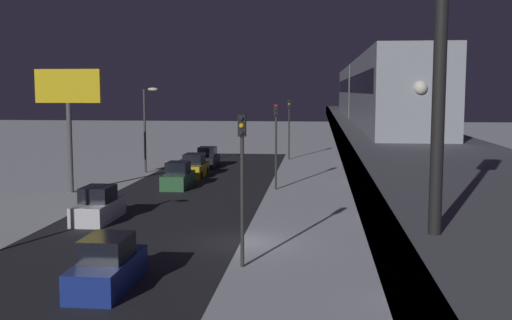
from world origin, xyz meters
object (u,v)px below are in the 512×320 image
traffic_light_near (242,168)px  traffic_light_far (289,120)px  rail_signal (442,8)px  sedan_green (178,177)px  commercial_billboard (68,98)px  sedan_white (98,207)px  sedan_blue (107,267)px  traffic_light_mid (276,134)px  sedan_black (207,159)px  subway_train (373,90)px  sedan_yellow (194,167)px

traffic_light_near → traffic_light_far: (0.00, -41.30, 0.00)m
rail_signal → sedan_green: rail_signal is taller
traffic_light_far → commercial_billboard: 27.85m
sedan_white → sedan_blue: (-4.60, 11.69, 0.00)m
rail_signal → sedan_blue: (9.25, -14.29, -7.54)m
traffic_light_mid → commercial_billboard: commercial_billboard is taller
sedan_blue → traffic_light_near: (-4.70, -3.22, 3.40)m
rail_signal → sedan_blue: rail_signal is taller
sedan_white → sedan_blue: 12.56m
rail_signal → traffic_light_mid: (4.55, -38.17, -4.14)m
sedan_white → commercial_billboard: bearing=-59.8°
sedan_black → traffic_light_near: 34.46m
sedan_blue → traffic_light_near: 6.64m
subway_train → rail_signal: size_ratio=9.22×
traffic_light_near → traffic_light_mid: 20.65m
subway_train → sedan_white: subway_train is taller
sedan_yellow → sedan_green: same height
traffic_light_far → rail_signal: bearing=94.4°
sedan_black → sedan_white: (1.80, 25.00, 0.00)m
sedan_blue → sedan_yellow: bearing=95.3°
sedan_black → sedan_yellow: bearing=90.0°
traffic_light_near → sedan_black: bearing=-77.4°
sedan_green → sedan_blue: 24.20m
traffic_light_mid → sedan_black: bearing=-59.7°
sedan_white → traffic_light_mid: traffic_light_mid is taller
subway_train → sedan_green: subway_train is taller
sedan_green → sedan_black: bearing=-90.0°
sedan_green → traffic_light_near: bearing=109.8°
sedan_white → sedan_blue: bearing=111.5°
sedan_white → traffic_light_mid: size_ratio=0.71×
sedan_blue → traffic_light_near: size_ratio=0.71×
traffic_light_mid → sedan_white: bearing=52.7°
subway_train → sedan_blue: bearing=57.4°
traffic_light_near → traffic_light_mid: size_ratio=1.00×
commercial_billboard → subway_train: bearing=170.4°
subway_train → rail_signal: 31.81m
sedan_white → traffic_light_near: traffic_light_near is taller
subway_train → sedan_yellow: size_ratio=7.78×
sedan_black → sedan_blue: size_ratio=0.92×
sedan_green → sedan_blue: (-2.80, 24.04, 0.00)m
rail_signal → sedan_black: 52.92m
sedan_green → commercial_billboard: (7.23, 3.01, 6.03)m
subway_train → sedan_green: bearing=-25.3°
sedan_yellow → traffic_light_mid: (-7.50, 6.39, 3.41)m
sedan_green → sedan_white: bearing=81.7°
traffic_light_far → commercial_billboard: bearing=57.9°
sedan_black → sedan_blue: (-2.80, 36.69, 0.00)m
traffic_light_near → sedan_yellow: bearing=-74.5°
sedan_black → sedan_green: same height
commercial_billboard → sedan_blue: bearing=115.5°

